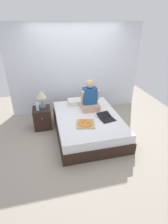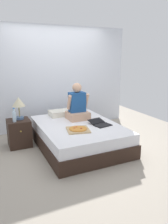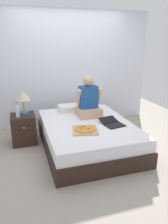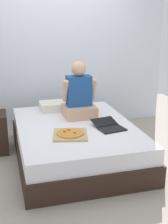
{
  "view_description": "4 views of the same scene",
  "coord_description": "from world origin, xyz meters",
  "px_view_note": "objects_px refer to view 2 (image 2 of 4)",
  "views": [
    {
      "loc": [
        -0.95,
        -3.55,
        2.54
      ],
      "look_at": [
        -0.11,
        -0.06,
        0.62
      ],
      "focal_mm": 28.0,
      "sensor_mm": 36.0,
      "label": 1
    },
    {
      "loc": [
        -1.67,
        -3.84,
        1.81
      ],
      "look_at": [
        0.13,
        -0.01,
        0.7
      ],
      "focal_mm": 35.0,
      "sensor_mm": 36.0,
      "label": 2
    },
    {
      "loc": [
        -1.14,
        -3.45,
        1.85
      ],
      "look_at": [
        -0.07,
        -0.04,
        0.68
      ],
      "focal_mm": 35.0,
      "sensor_mm": 36.0,
      "label": 3
    },
    {
      "loc": [
        -0.91,
        -3.75,
        1.85
      ],
      "look_at": [
        0.13,
        0.03,
        0.63
      ],
      "focal_mm": 50.0,
      "sensor_mm": 36.0,
      "label": 4
    }
  ],
  "objects_px": {
    "lamp_on_left_nightstand": "(19,103)",
    "person_seated": "(77,106)",
    "pizza_box": "(78,129)",
    "nightstand_left": "(19,133)",
    "water_bottle": "(14,116)",
    "laptop": "(100,124)",
    "bed": "(78,135)"
  },
  "relations": [
    {
      "from": "person_seated",
      "to": "pizza_box",
      "type": "relative_size",
      "value": 1.63
    },
    {
      "from": "bed",
      "to": "nightstand_left",
      "type": "xyz_separation_m",
      "value": [
        -1.08,
        0.51,
        0.05
      ]
    },
    {
      "from": "pizza_box",
      "to": "nightstand_left",
      "type": "bearing_deg",
      "value": 137.32
    },
    {
      "from": "bed",
      "to": "lamp_on_left_nightstand",
      "type": "bearing_deg",
      "value": 151.73
    },
    {
      "from": "bed",
      "to": "lamp_on_left_nightstand",
      "type": "relative_size",
      "value": 4.6
    },
    {
      "from": "water_bottle",
      "to": "laptop",
      "type": "bearing_deg",
      "value": -22.77
    },
    {
      "from": "lamp_on_left_nightstand",
      "to": "person_seated",
      "type": "relative_size",
      "value": 0.58
    },
    {
      "from": "nightstand_left",
      "to": "water_bottle",
      "type": "xyz_separation_m",
      "value": [
        -0.08,
        -0.09,
        0.39
      ]
    },
    {
      "from": "lamp_on_left_nightstand",
      "to": "pizza_box",
      "type": "relative_size",
      "value": 0.94
    },
    {
      "from": "bed",
      "to": "water_bottle",
      "type": "relative_size",
      "value": 7.5
    },
    {
      "from": "lamp_on_left_nightstand",
      "to": "person_seated",
      "type": "bearing_deg",
      "value": -10.21
    },
    {
      "from": "pizza_box",
      "to": "water_bottle",
      "type": "bearing_deg",
      "value": 142.74
    },
    {
      "from": "bed",
      "to": "pizza_box",
      "type": "distance_m",
      "value": 0.46
    },
    {
      "from": "nightstand_left",
      "to": "pizza_box",
      "type": "xyz_separation_m",
      "value": [
        0.93,
        -0.86,
        0.21
      ]
    },
    {
      "from": "nightstand_left",
      "to": "person_seated",
      "type": "relative_size",
      "value": 0.71
    },
    {
      "from": "lamp_on_left_nightstand",
      "to": "water_bottle",
      "type": "distance_m",
      "value": 0.28
    },
    {
      "from": "nightstand_left",
      "to": "pizza_box",
      "type": "bearing_deg",
      "value": -42.68
    },
    {
      "from": "nightstand_left",
      "to": "lamp_on_left_nightstand",
      "type": "bearing_deg",
      "value": 51.37
    },
    {
      "from": "bed",
      "to": "nightstand_left",
      "type": "bearing_deg",
      "value": 154.75
    },
    {
      "from": "bed",
      "to": "laptop",
      "type": "distance_m",
      "value": 0.52
    },
    {
      "from": "bed",
      "to": "pizza_box",
      "type": "relative_size",
      "value": 4.34
    },
    {
      "from": "lamp_on_left_nightstand",
      "to": "person_seated",
      "type": "xyz_separation_m",
      "value": [
        1.18,
        -0.21,
        -0.12
      ]
    },
    {
      "from": "lamp_on_left_nightstand",
      "to": "water_bottle",
      "type": "bearing_deg",
      "value": -130.6
    },
    {
      "from": "lamp_on_left_nightstand",
      "to": "bed",
      "type": "bearing_deg",
      "value": -28.27
    },
    {
      "from": "bed",
      "to": "lamp_on_left_nightstand",
      "type": "height_order",
      "value": "lamp_on_left_nightstand"
    },
    {
      "from": "water_bottle",
      "to": "laptop",
      "type": "xyz_separation_m",
      "value": [
        1.55,
        -0.65,
        -0.18
      ]
    },
    {
      "from": "nightstand_left",
      "to": "lamp_on_left_nightstand",
      "type": "relative_size",
      "value": 1.23
    },
    {
      "from": "lamp_on_left_nightstand",
      "to": "water_bottle",
      "type": "xyz_separation_m",
      "value": [
        -0.12,
        -0.14,
        -0.22
      ]
    },
    {
      "from": "laptop",
      "to": "pizza_box",
      "type": "distance_m",
      "value": 0.55
    },
    {
      "from": "water_bottle",
      "to": "pizza_box",
      "type": "height_order",
      "value": "water_bottle"
    },
    {
      "from": "nightstand_left",
      "to": "person_seated",
      "type": "bearing_deg",
      "value": -7.59
    },
    {
      "from": "bed",
      "to": "person_seated",
      "type": "bearing_deg",
      "value": 67.88
    }
  ]
}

